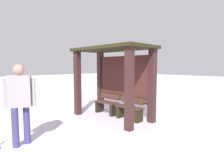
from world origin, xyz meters
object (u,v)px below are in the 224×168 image
Objects in this scene: bench_center_inside at (129,110)px; person_walking at (20,98)px; bus_shelter at (115,69)px; bench_left_inside at (107,105)px.

person_walking is at bearing -96.28° from bench_center_inside.
bus_shelter is at bearing -167.78° from bench_center_inside.
bench_center_inside is (0.54, 0.12, -1.32)m from bus_shelter.
bench_left_inside is at bearing -179.99° from bench_center_inside.
bus_shelter reaches higher than person_walking.
person_walking reaches higher than bench_center_inside.
bus_shelter is 1.43m from bench_center_inside.
bus_shelter is at bearing -12.20° from bench_left_inside.
bus_shelter is 3.19m from person_walking.
bus_shelter is 1.56× the size of person_walking.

